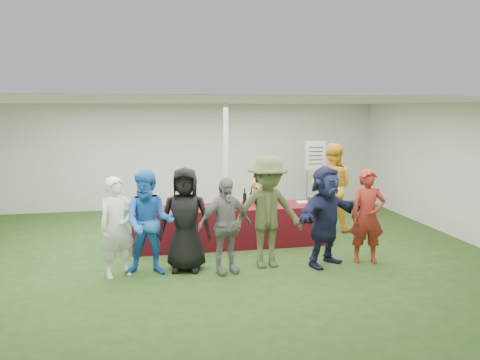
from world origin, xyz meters
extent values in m
plane|color=#284719|center=(0.00, 0.00, 0.00)|extent=(60.00, 60.00, 0.00)
plane|color=white|center=(0.00, 4.00, 1.35)|extent=(10.00, 0.00, 10.00)
plane|color=white|center=(0.00, -4.00, 1.35)|extent=(10.00, 0.00, 10.00)
plane|color=white|center=(5.00, 0.00, 1.35)|extent=(0.00, 8.00, 8.00)
plane|color=white|center=(0.00, 0.00, 2.70)|extent=(10.00, 10.00, 0.00)
cylinder|color=silver|center=(0.50, 1.20, 1.35)|extent=(0.10, 0.10, 2.70)
cube|color=#60090B|center=(0.43, 0.38, 0.38)|extent=(3.60, 0.80, 0.75)
cylinder|color=black|center=(0.75, 0.49, 0.86)|extent=(0.07, 0.07, 0.22)
cylinder|color=black|center=(0.75, 0.49, 1.01)|extent=(0.03, 0.03, 0.08)
cylinder|color=maroon|center=(0.75, 0.49, 1.06)|extent=(0.03, 0.03, 0.02)
cylinder|color=black|center=(0.89, 0.55, 0.86)|extent=(0.07, 0.07, 0.22)
cylinder|color=black|center=(0.89, 0.55, 1.01)|extent=(0.03, 0.03, 0.08)
cylinder|color=maroon|center=(0.89, 0.55, 1.06)|extent=(0.03, 0.03, 0.02)
cylinder|color=black|center=(0.98, 0.50, 0.86)|extent=(0.07, 0.07, 0.22)
cylinder|color=black|center=(0.98, 0.50, 1.01)|extent=(0.03, 0.03, 0.08)
cylinder|color=maroon|center=(0.98, 0.50, 1.06)|extent=(0.03, 0.03, 0.02)
cylinder|color=black|center=(1.16, 0.56, 0.86)|extent=(0.07, 0.07, 0.22)
cylinder|color=black|center=(1.16, 0.56, 1.01)|extent=(0.03, 0.03, 0.08)
cylinder|color=maroon|center=(1.16, 0.56, 1.06)|extent=(0.03, 0.03, 0.02)
cylinder|color=black|center=(1.27, 0.50, 0.86)|extent=(0.07, 0.07, 0.22)
cylinder|color=black|center=(1.27, 0.50, 1.01)|extent=(0.03, 0.03, 0.08)
cylinder|color=maroon|center=(1.27, 0.50, 1.06)|extent=(0.03, 0.03, 0.02)
cylinder|color=silver|center=(-0.96, 0.12, 0.75)|extent=(0.06, 0.06, 0.00)
cylinder|color=silver|center=(-0.96, 0.12, 0.79)|extent=(0.01, 0.01, 0.07)
cylinder|color=silver|center=(-0.96, 0.12, 0.87)|extent=(0.06, 0.06, 0.08)
cylinder|color=#4B080F|center=(-0.96, 0.12, 0.84)|extent=(0.05, 0.05, 0.02)
cylinder|color=silver|center=(-0.65, 0.09, 0.75)|extent=(0.06, 0.06, 0.00)
cylinder|color=silver|center=(-0.65, 0.09, 0.79)|extent=(0.01, 0.01, 0.07)
cylinder|color=silver|center=(-0.65, 0.09, 0.87)|extent=(0.06, 0.06, 0.08)
cylinder|color=silver|center=(-0.31, 0.12, 0.75)|extent=(0.06, 0.06, 0.00)
cylinder|color=silver|center=(-0.31, 0.12, 0.79)|extent=(0.01, 0.01, 0.07)
cylinder|color=silver|center=(-0.31, 0.12, 0.87)|extent=(0.06, 0.06, 0.08)
cylinder|color=#4B080F|center=(-0.31, 0.12, 0.84)|extent=(0.05, 0.05, 0.02)
cylinder|color=silver|center=(0.10, 0.07, 0.75)|extent=(0.06, 0.06, 0.00)
cylinder|color=silver|center=(0.10, 0.07, 0.79)|extent=(0.01, 0.01, 0.07)
cylinder|color=silver|center=(0.10, 0.07, 0.87)|extent=(0.06, 0.06, 0.08)
cylinder|color=silver|center=(0.40, 0.46, 0.85)|extent=(0.07, 0.07, 0.20)
cylinder|color=silver|center=(0.40, 0.46, 0.96)|extent=(0.03, 0.03, 0.03)
cube|color=white|center=(1.91, 0.43, 0.77)|extent=(0.25, 0.18, 0.03)
cylinder|color=slate|center=(2.02, 0.16, 0.84)|extent=(0.26, 0.26, 0.18)
cylinder|color=slate|center=(2.72, 2.57, 0.55)|extent=(0.02, 0.02, 1.10)
cylinder|color=slate|center=(3.12, 2.57, 0.55)|extent=(0.02, 0.02, 1.10)
cube|color=white|center=(2.92, 2.57, 1.45)|extent=(0.50, 0.02, 0.70)
cube|color=black|center=(2.92, 2.55, 1.65)|extent=(0.36, 0.01, 0.02)
cube|color=black|center=(2.92, 2.55, 1.55)|extent=(0.36, 0.01, 0.02)
cube|color=black|center=(2.92, 2.55, 1.45)|extent=(0.36, 0.01, 0.02)
cube|color=black|center=(2.92, 2.55, 1.35)|extent=(0.36, 0.01, 0.02)
cube|color=black|center=(2.92, 2.55, 1.25)|extent=(0.36, 0.01, 0.02)
imported|color=gold|center=(1.24, 0.85, 0.81)|extent=(0.61, 0.42, 1.62)
imported|color=gold|center=(2.75, 1.09, 0.93)|extent=(1.14, 1.07, 1.86)
imported|color=white|center=(-1.54, -0.92, 0.78)|extent=(0.67, 0.57, 1.56)
imported|color=blue|center=(-1.06, -0.93, 0.82)|extent=(0.89, 0.74, 1.65)
imported|color=black|center=(-0.50, -0.85, 0.83)|extent=(0.90, 0.67, 1.67)
imported|color=slate|center=(0.10, -1.09, 0.76)|extent=(0.96, 0.60, 1.53)
imported|color=#48512B|center=(0.83, -0.94, 0.92)|extent=(1.22, 0.75, 1.83)
imported|color=#1A1D3F|center=(1.78, -1.04, 0.83)|extent=(1.58, 1.20, 1.66)
imported|color=maroon|center=(2.53, -1.05, 0.79)|extent=(0.64, 0.49, 1.58)
camera|label=1|loc=(-1.04, -8.12, 2.58)|focal=35.00mm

